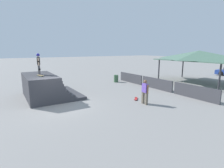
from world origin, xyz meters
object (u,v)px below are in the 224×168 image
Objects in this scene: skater_on_deck at (39,63)px; bystander_walking at (145,91)px; skateboard_on_deck at (40,75)px; trash_bin at (116,79)px; skateboard_on_ground at (136,99)px.

skater_on_deck is 0.96× the size of bystander_walking.
skater_on_deck reaches higher than bystander_walking.
trash_bin is at bearing 94.64° from skateboard_on_deck.
trash_bin is at bearing 116.47° from skater_on_deck.
skateboard_on_deck reaches higher than bystander_walking.
skateboard_on_ground is (3.59, 6.23, -1.86)m from skateboard_on_deck.
bystander_walking is 8.76m from trash_bin.
bystander_walking is at bearing -19.80° from trash_bin.
trash_bin is at bearing -16.32° from bystander_walking.
bystander_walking reaches higher than skateboard_on_ground.
skateboard_on_deck is (0.73, -0.06, -0.90)m from skater_on_deck.
trash_bin is at bearing 20.98° from skateboard_on_ground.
skateboard_on_ground is at bearing -21.32° from trash_bin.
skateboard_on_ground is at bearing -7.05° from bystander_walking.
skateboard_on_deck is 1.14× the size of skateboard_on_ground.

